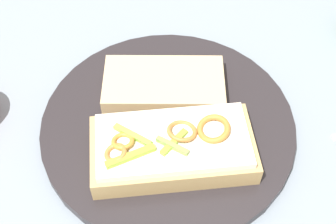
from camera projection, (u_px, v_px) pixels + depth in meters
The scene contains 4 objects.
ground_plane at pixel (168, 129), 0.59m from camera, with size 2.00×2.00×0.00m, color slate.
plate at pixel (168, 125), 0.58m from camera, with size 0.32×0.32×0.01m, color black.
sandwich at pixel (173, 147), 0.53m from camera, with size 0.20×0.14×0.05m.
bread_slice_side at pixel (164, 85), 0.60m from camera, with size 0.15×0.08×0.02m, color tan.
Camera 1 is at (0.12, 0.32, 0.48)m, focal length 49.34 mm.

